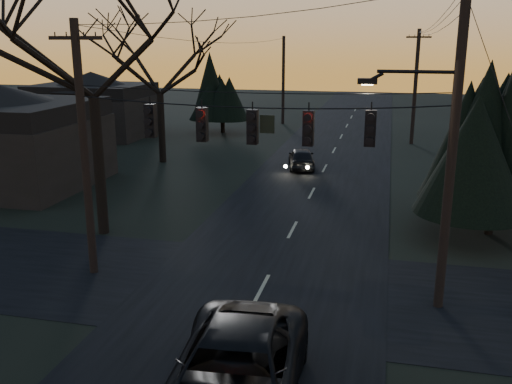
% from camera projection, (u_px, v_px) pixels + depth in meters
% --- Properties ---
extents(main_road, '(8.00, 120.00, 0.02)m').
position_uv_depth(main_road, '(306.00, 204.00, 27.95)').
color(main_road, black).
rests_on(main_road, ground).
extents(cross_road, '(60.00, 7.00, 0.02)m').
position_uv_depth(cross_road, '(262.00, 289.00, 18.56)').
color(cross_road, black).
rests_on(cross_road, ground).
extents(utility_pole_right, '(5.00, 0.30, 10.00)m').
position_uv_depth(utility_pole_right, '(438.00, 306.00, 17.36)').
color(utility_pole_right, black).
rests_on(utility_pole_right, ground).
extents(utility_pole_left, '(1.80, 0.30, 8.50)m').
position_uv_depth(utility_pole_left, '(94.00, 272.00, 19.88)').
color(utility_pole_left, black).
rests_on(utility_pole_left, ground).
extents(utility_pole_far_r, '(1.80, 0.30, 8.50)m').
position_uv_depth(utility_pole_far_r, '(411.00, 144.00, 43.66)').
color(utility_pole_far_r, black).
rests_on(utility_pole_far_r, ground).
extents(utility_pole_far_l, '(0.30, 0.30, 8.00)m').
position_uv_depth(utility_pole_far_l, '(283.00, 124.00, 53.69)').
color(utility_pole_far_l, black).
rests_on(utility_pole_far_l, ground).
extents(span_signal_assembly, '(11.50, 0.44, 1.46)m').
position_uv_depth(span_signal_assembly, '(254.00, 125.00, 17.20)').
color(span_signal_assembly, black).
rests_on(span_signal_assembly, ground).
extents(bare_tree_left, '(9.72, 9.72, 11.26)m').
position_uv_depth(bare_tree_left, '(90.00, 38.00, 21.80)').
color(bare_tree_left, black).
rests_on(bare_tree_left, ground).
extents(evergreen_right, '(4.96, 4.96, 7.57)m').
position_uv_depth(evergreen_right, '(500.00, 129.00, 22.60)').
color(evergreen_right, black).
rests_on(evergreen_right, ground).
extents(bare_tree_dist, '(7.75, 7.75, 8.81)m').
position_uv_depth(bare_tree_dist, '(159.00, 66.00, 35.74)').
color(bare_tree_dist, black).
rests_on(bare_tree_dist, ground).
extents(evergreen_dist, '(4.03, 4.03, 5.88)m').
position_uv_depth(evergreen_dist, '(222.00, 91.00, 47.93)').
color(evergreen_dist, black).
rests_on(evergreen_dist, ground).
extents(house_left_far, '(9.00, 7.00, 5.20)m').
position_uv_depth(house_left_far, '(93.00, 104.00, 46.68)').
color(house_left_far, black).
rests_on(house_left_far, ground).
extents(suv_near, '(3.33, 6.40, 1.72)m').
position_uv_depth(suv_near, '(235.00, 377.00, 12.26)').
color(suv_near, black).
rests_on(suv_near, ground).
extents(sedan_oncoming_a, '(2.26, 4.03, 1.29)m').
position_uv_depth(sedan_oncoming_a, '(301.00, 158.00, 35.33)').
color(sedan_oncoming_a, black).
rests_on(sedan_oncoming_a, ground).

